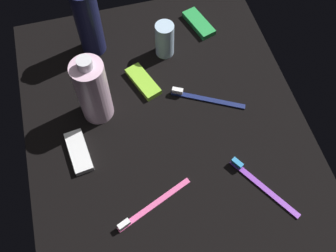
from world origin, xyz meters
TOP-DOWN VIEW (x-y plane):
  - ground_plane at (0.00, 0.00)cm, footprint 84.00×64.00cm
  - lotion_bottle at (29.00, 12.05)cm, footprint 6.12×6.12cm
  - bodywash_bottle at (9.66, 14.37)cm, footprint 7.17×7.17cm
  - deodorant_stick at (23.03, -5.29)cm, footprint 4.68×4.68cm
  - toothbrush_pink at (-16.25, 8.16)cm, footprint 7.82×17.15cm
  - toothbrush_purple at (-17.39, -15.61)cm, footprint 16.03×10.33cm
  - toothbrush_navy at (6.55, -10.52)cm, footprint 9.64×16.39cm
  - snack_bar_white at (0.21, 20.47)cm, footprint 10.80×5.20cm
  - snack_bar_lime at (14.84, 2.37)cm, footprint 11.14×7.37cm
  - snack_bar_green at (29.64, -16.46)cm, footprint 11.11×6.85cm

SIDE VIEW (x-z plane):
  - ground_plane at x=0.00cm, z-range -1.20..0.00cm
  - toothbrush_pink at x=-16.25cm, z-range -0.44..1.66cm
  - toothbrush_purple at x=-17.39cm, z-range -0.44..1.66cm
  - toothbrush_navy at x=6.55cm, z-range -0.44..1.66cm
  - snack_bar_white at x=0.21cm, z-range 0.00..1.50cm
  - snack_bar_lime at x=14.84cm, z-range 0.00..1.50cm
  - snack_bar_green at x=29.64cm, z-range 0.00..1.50cm
  - deodorant_stick at x=23.03cm, z-range 0.00..9.53cm
  - bodywash_bottle at x=9.66cm, z-range -0.86..18.33cm
  - lotion_bottle at x=29.00cm, z-range -1.20..20.60cm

